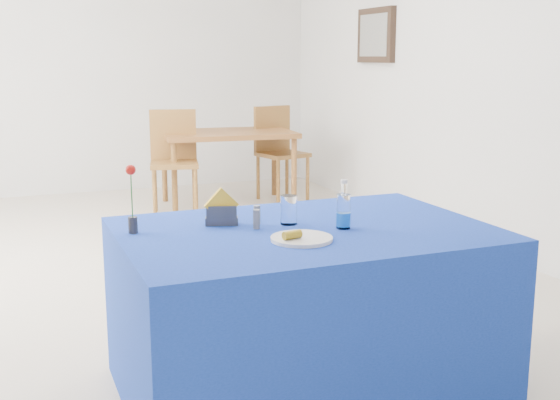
% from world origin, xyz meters
% --- Properties ---
extents(floor, '(7.00, 7.00, 0.00)m').
position_xyz_m(floor, '(0.00, 0.00, 0.00)').
color(floor, beige).
rests_on(floor, ground).
extents(room_shell, '(7.00, 7.00, 7.00)m').
position_xyz_m(room_shell, '(0.00, 0.00, 1.75)').
color(room_shell, silver).
rests_on(room_shell, ground).
extents(picture_frame, '(0.06, 0.64, 0.52)m').
position_xyz_m(picture_frame, '(2.47, 1.60, 1.70)').
color(picture_frame, black).
rests_on(picture_frame, room_shell).
extents(picture_art, '(0.02, 0.52, 0.40)m').
position_xyz_m(picture_art, '(2.44, 1.60, 1.70)').
color(picture_art, '#998C66').
rests_on(picture_art, room_shell).
extents(plate, '(0.25, 0.25, 0.01)m').
position_xyz_m(plate, '(0.13, -1.98, 0.77)').
color(plate, silver).
rests_on(plate, blue_table).
extents(drinking_glass, '(0.08, 0.08, 0.13)m').
position_xyz_m(drinking_glass, '(0.19, -1.70, 0.82)').
color(drinking_glass, white).
rests_on(drinking_glass, blue_table).
extents(salt_shaker, '(0.03, 0.03, 0.08)m').
position_xyz_m(salt_shaker, '(0.05, -1.65, 0.80)').
color(salt_shaker, gray).
rests_on(salt_shaker, blue_table).
extents(pepper_shaker, '(0.03, 0.03, 0.08)m').
position_xyz_m(pepper_shaker, '(0.02, -1.73, 0.80)').
color(pepper_shaker, slate).
rests_on(pepper_shaker, blue_table).
extents(blue_table, '(1.60, 1.10, 0.76)m').
position_xyz_m(blue_table, '(0.22, -1.80, 0.38)').
color(blue_table, '#102E96').
rests_on(blue_table, floor).
extents(water_bottle, '(0.06, 0.06, 0.21)m').
position_xyz_m(water_bottle, '(0.38, -1.86, 0.83)').
color(water_bottle, white).
rests_on(water_bottle, blue_table).
extents(napkin_holder, '(0.16, 0.10, 0.17)m').
position_xyz_m(napkin_holder, '(-0.10, -1.60, 0.81)').
color(napkin_holder, '#39393E').
rests_on(napkin_holder, blue_table).
extents(rose_vase, '(0.04, 0.04, 0.29)m').
position_xyz_m(rose_vase, '(-0.49, -1.60, 0.90)').
color(rose_vase, '#29292E').
rests_on(rose_vase, blue_table).
extents(oak_table, '(1.38, 0.95, 0.76)m').
position_xyz_m(oak_table, '(1.16, 2.26, 0.68)').
color(oak_table, '#96632B').
rests_on(oak_table, floor).
extents(chair_bg_left, '(0.53, 0.53, 1.00)m').
position_xyz_m(chair_bg_left, '(0.56, 2.08, 0.58)').
color(chair_bg_left, '#9B662D').
rests_on(chair_bg_left, floor).
extents(chair_bg_right, '(0.53, 0.53, 0.98)m').
position_xyz_m(chair_bg_right, '(1.75, 2.36, 0.57)').
color(chair_bg_right, '#9B662D').
rests_on(chair_bg_right, floor).
extents(banana_pieces, '(0.09, 0.05, 0.03)m').
position_xyz_m(banana_pieces, '(0.08, -2.00, 0.79)').
color(banana_pieces, yellow).
rests_on(banana_pieces, plate).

